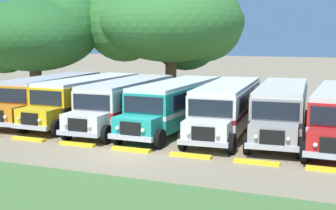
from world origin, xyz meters
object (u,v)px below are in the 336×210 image
parked_bus_slot_3 (176,103)px  secondary_tree (38,34)px  parked_bus_slot_0 (51,95)px  parked_bus_slot_4 (227,105)px  parked_bus_slot_2 (127,100)px  parked_bus_slot_1 (88,97)px  broad_shade_tree (172,24)px  parked_bus_slot_5 (281,107)px

parked_bus_slot_3 → secondary_tree: bearing=-115.6°
parked_bus_slot_0 → parked_bus_slot_4: 12.34m
parked_bus_slot_0 → parked_bus_slot_2: size_ratio=1.01×
parked_bus_slot_1 → broad_shade_tree: size_ratio=0.78×
parked_bus_slot_0 → secondary_tree: 11.64m
parked_bus_slot_0 → parked_bus_slot_1: size_ratio=1.00×
parked_bus_slot_1 → parked_bus_slot_3: bearing=88.3°
broad_shade_tree → secondary_tree: broad_shade_tree is taller
parked_bus_slot_0 → parked_bus_slot_3: (9.24, -0.40, 0.00)m
parked_bus_slot_5 → broad_shade_tree: 17.90m
parked_bus_slot_4 → broad_shade_tree: 16.42m
parked_bus_slot_1 → parked_bus_slot_3: 6.34m
parked_bus_slot_0 → broad_shade_tree: 14.28m
parked_bus_slot_0 → parked_bus_slot_5: size_ratio=1.00×
parked_bus_slot_5 → parked_bus_slot_2: bearing=-89.6°
parked_bus_slot_1 → broad_shade_tree: 13.87m
parked_bus_slot_3 → parked_bus_slot_4: bearing=95.1°
parked_bus_slot_2 → parked_bus_slot_4: 6.28m
parked_bus_slot_4 → broad_shade_tree: broad_shade_tree is taller
parked_bus_slot_3 → parked_bus_slot_5: bearing=97.3°
broad_shade_tree → parked_bus_slot_0: bearing=-106.2°
parked_bus_slot_2 → parked_bus_slot_4: same height
parked_bus_slot_5 → parked_bus_slot_0: bearing=-93.6°
parked_bus_slot_2 → secondary_tree: bearing=-124.3°
parked_bus_slot_5 → broad_shade_tree: broad_shade_tree is taller
parked_bus_slot_3 → secondary_tree: secondary_tree is taller
parked_bus_slot_1 → parked_bus_slot_2: (3.15, -0.50, 0.00)m
parked_bus_slot_2 → parked_bus_slot_5: size_ratio=0.99×
parked_bus_slot_1 → broad_shade_tree: bearing=177.8°
parked_bus_slot_4 → secondary_tree: bearing=-116.9°
secondary_tree → parked_bus_slot_5: bearing=-19.4°
parked_bus_slot_0 → parked_bus_slot_3: size_ratio=1.00×
parked_bus_slot_0 → parked_bus_slot_1: same height
parked_bus_slot_2 → parked_bus_slot_5: 9.33m
parked_bus_slot_3 → parked_bus_slot_5: (6.12, 0.59, 0.00)m
parked_bus_slot_3 → parked_bus_slot_5: 6.15m
parked_bus_slot_4 → secondary_tree: size_ratio=0.93×
parked_bus_slot_3 → secondary_tree: (-16.45, 8.53, 4.18)m
parked_bus_slot_2 → parked_bus_slot_0: bearing=-96.3°
parked_bus_slot_4 → parked_bus_slot_1: bearing=-94.7°
parked_bus_slot_2 → parked_bus_slot_3: size_ratio=1.00×
parked_bus_slot_2 → broad_shade_tree: (-2.33, 13.41, 5.00)m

